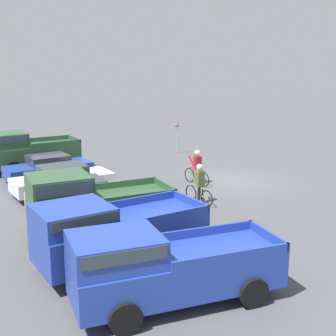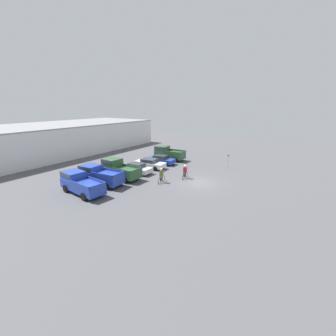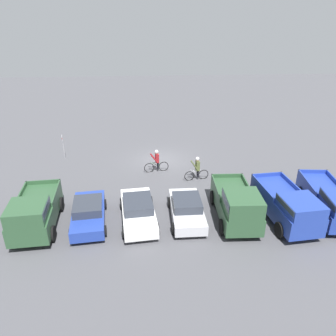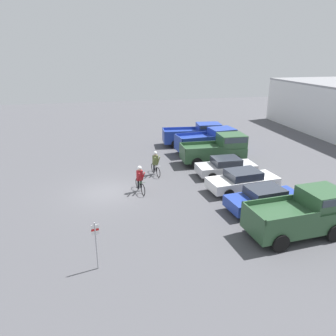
% 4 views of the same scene
% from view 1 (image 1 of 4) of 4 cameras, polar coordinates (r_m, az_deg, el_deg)
% --- Properties ---
extents(ground_plane, '(80.00, 80.00, 0.00)m').
position_cam_1_polar(ground_plane, '(24.45, 8.15, -1.59)').
color(ground_plane, '#4C4C51').
extents(pickup_truck_0, '(2.53, 5.60, 2.06)m').
position_cam_1_polar(pickup_truck_0, '(12.07, -0.69, -11.84)').
color(pickup_truck_0, '#233D9E').
rests_on(pickup_truck_0, ground_plane).
extents(pickup_truck_1, '(2.62, 5.32, 2.13)m').
position_cam_1_polar(pickup_truck_1, '(14.24, -6.84, -7.70)').
color(pickup_truck_1, '#233D9E').
rests_on(pickup_truck_1, ground_plane).
extents(pickup_truck_2, '(2.36, 5.10, 2.33)m').
position_cam_1_polar(pickup_truck_2, '(16.83, -9.61, -4.22)').
color(pickup_truck_2, '#2D5133').
rests_on(pickup_truck_2, ground_plane).
extents(sedan_0, '(1.95, 4.22, 1.35)m').
position_cam_1_polar(sedan_0, '(19.68, -10.63, -3.28)').
color(sedan_0, silver).
rests_on(sedan_0, ground_plane).
extents(sedan_1, '(2.32, 4.72, 1.38)m').
position_cam_1_polar(sedan_1, '(22.28, -12.71, -1.38)').
color(sedan_1, white).
rests_on(sedan_1, ground_plane).
extents(sedan_2, '(2.28, 4.48, 1.35)m').
position_cam_1_polar(sedan_2, '(24.94, -14.36, 0.02)').
color(sedan_2, '#233D9E').
rests_on(sedan_2, ground_plane).
extents(pickup_truck_3, '(2.56, 4.95, 2.23)m').
position_cam_1_polar(pickup_truck_3, '(27.41, -16.71, 2.07)').
color(pickup_truck_3, '#2D5133').
rests_on(pickup_truck_3, ground_plane).
extents(cyclist_0, '(1.86, 0.53, 1.78)m').
position_cam_1_polar(cyclist_0, '(23.46, 3.55, 0.16)').
color(cyclist_0, black).
rests_on(cyclist_0, ground_plane).
extents(cyclist_1, '(1.79, 0.53, 1.80)m').
position_cam_1_polar(cyclist_1, '(20.33, 3.84, -1.86)').
color(cyclist_1, black).
rests_on(cyclist_1, ground_plane).
extents(fire_lane_sign, '(0.08, 0.30, 2.16)m').
position_cam_1_polar(fire_lane_sign, '(31.15, 1.11, 4.19)').
color(fire_lane_sign, '#9E9EA3').
rests_on(fire_lane_sign, ground_plane).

